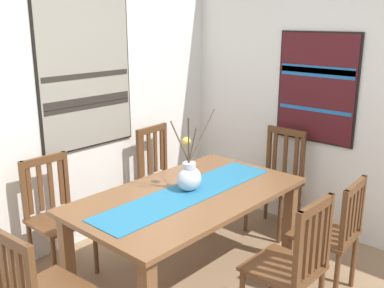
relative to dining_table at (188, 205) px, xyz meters
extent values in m
cube|color=silver|center=(-0.32, 1.22, 0.72)|extent=(6.40, 0.12, 2.70)
cube|color=silver|center=(1.54, -0.64, 0.72)|extent=(0.12, 6.40, 2.70)
cube|color=brown|center=(0.00, 0.00, 0.08)|extent=(1.74, 0.99, 0.03)
cube|color=brown|center=(0.79, -0.41, -0.28)|extent=(0.08, 0.08, 0.69)
cube|color=brown|center=(-0.79, 0.41, -0.28)|extent=(0.08, 0.08, 0.69)
cube|color=brown|center=(0.79, 0.41, -0.28)|extent=(0.08, 0.08, 0.69)
cube|color=#236B93|center=(0.00, 0.00, 0.10)|extent=(1.60, 0.36, 0.01)
ellipsoid|color=silver|center=(0.04, 0.03, 0.19)|extent=(0.20, 0.17, 0.19)
cylinder|color=silver|center=(0.04, 0.03, 0.30)|extent=(0.10, 0.10, 0.04)
cylinder|color=brown|center=(-0.01, 0.07, 0.48)|extent=(0.11, 0.09, 0.33)
cylinder|color=brown|center=(-0.01, -0.02, 0.50)|extent=(0.11, 0.10, 0.37)
cylinder|color=brown|center=(0.13, -0.02, 0.51)|extent=(0.18, 0.10, 0.39)
cylinder|color=brown|center=(0.03, -0.02, 0.46)|extent=(0.04, 0.10, 0.28)
sphere|color=#E5CC4C|center=(0.06, 0.07, 0.47)|extent=(0.07, 0.07, 0.07)
cube|color=brown|center=(1.17, -0.02, -0.17)|extent=(0.43, 0.43, 0.03)
cylinder|color=brown|center=(0.99, -0.20, -0.40)|extent=(0.04, 0.04, 0.45)
cylinder|color=brown|center=(0.98, 0.16, -0.40)|extent=(0.04, 0.04, 0.45)
cylinder|color=brown|center=(1.35, -0.20, -0.40)|extent=(0.04, 0.04, 0.45)
cylinder|color=brown|center=(1.34, 0.16, -0.40)|extent=(0.04, 0.04, 0.45)
cube|color=brown|center=(1.36, -0.20, 0.09)|extent=(0.04, 0.04, 0.50)
cube|color=brown|center=(1.35, 0.16, 0.09)|extent=(0.04, 0.04, 0.50)
cube|color=brown|center=(1.36, -0.02, 0.32)|extent=(0.04, 0.38, 0.06)
cube|color=brown|center=(1.36, -0.13, 0.08)|extent=(0.02, 0.04, 0.41)
cube|color=brown|center=(1.36, -0.02, 0.08)|extent=(0.02, 0.04, 0.41)
cube|color=brown|center=(1.35, 0.10, 0.08)|extent=(0.02, 0.04, 0.41)
cube|color=brown|center=(-0.59, 0.80, -0.17)|extent=(0.43, 0.43, 0.03)
cylinder|color=brown|center=(-0.42, 0.61, -0.40)|extent=(0.04, 0.04, 0.45)
cylinder|color=brown|center=(-0.78, 0.62, -0.40)|extent=(0.04, 0.04, 0.45)
cylinder|color=brown|center=(-0.41, 0.97, -0.40)|extent=(0.04, 0.04, 0.45)
cylinder|color=brown|center=(-0.77, 0.98, -0.40)|extent=(0.04, 0.04, 0.45)
cube|color=brown|center=(-0.41, 0.98, 0.08)|extent=(0.04, 0.04, 0.47)
cube|color=brown|center=(-0.77, 0.99, 0.08)|extent=(0.04, 0.04, 0.47)
cube|color=brown|center=(-0.59, 0.99, 0.28)|extent=(0.38, 0.04, 0.06)
cube|color=brown|center=(-0.45, 0.98, 0.06)|extent=(0.04, 0.02, 0.38)
cube|color=brown|center=(-0.54, 0.98, 0.06)|extent=(0.04, 0.02, 0.38)
cube|color=brown|center=(-0.64, 0.99, 0.06)|extent=(0.04, 0.02, 0.38)
cube|color=brown|center=(-0.73, 0.99, 0.06)|extent=(0.04, 0.02, 0.38)
cube|color=brown|center=(0.57, -0.82, -0.17)|extent=(0.45, 0.45, 0.03)
cylinder|color=brown|center=(0.38, -0.65, -0.40)|extent=(0.04, 0.04, 0.45)
cylinder|color=brown|center=(0.74, -0.62, -0.40)|extent=(0.04, 0.04, 0.45)
cylinder|color=brown|center=(0.41, -1.01, -0.40)|extent=(0.04, 0.04, 0.45)
cylinder|color=brown|center=(0.77, -0.98, -0.40)|extent=(0.04, 0.04, 0.45)
cube|color=brown|center=(0.41, -1.02, 0.06)|extent=(0.04, 0.04, 0.43)
cube|color=brown|center=(0.77, -0.99, 0.06)|extent=(0.04, 0.04, 0.43)
cube|color=brown|center=(0.59, -1.00, 0.24)|extent=(0.38, 0.06, 0.06)
cube|color=brown|center=(0.44, -1.02, 0.04)|extent=(0.04, 0.02, 0.34)
cube|color=brown|center=(0.51, -1.01, 0.04)|extent=(0.04, 0.02, 0.34)
cube|color=brown|center=(0.59, -1.00, 0.04)|extent=(0.04, 0.02, 0.34)
cube|color=brown|center=(0.66, -1.00, 0.04)|extent=(0.04, 0.02, 0.34)
cube|color=brown|center=(0.74, -0.99, 0.04)|extent=(0.04, 0.02, 0.34)
cube|color=brown|center=(0.58, 0.81, -0.17)|extent=(0.45, 0.45, 0.03)
cylinder|color=brown|center=(0.77, 0.64, -0.40)|extent=(0.04, 0.04, 0.45)
cylinder|color=brown|center=(0.41, 0.61, -0.40)|extent=(0.04, 0.04, 0.45)
cylinder|color=brown|center=(0.75, 1.00, -0.40)|extent=(0.04, 0.04, 0.45)
cylinder|color=brown|center=(0.39, 0.97, -0.40)|extent=(0.04, 0.04, 0.45)
cube|color=brown|center=(0.75, 1.01, 0.09)|extent=(0.04, 0.04, 0.50)
cube|color=brown|center=(0.39, 0.98, 0.09)|extent=(0.04, 0.04, 0.50)
cube|color=brown|center=(0.57, 1.00, 0.31)|extent=(0.38, 0.06, 0.06)
cube|color=brown|center=(0.70, 1.00, 0.08)|extent=(0.04, 0.02, 0.41)
cube|color=brown|center=(0.61, 1.00, 0.08)|extent=(0.04, 0.02, 0.41)
cube|color=brown|center=(0.52, 0.99, 0.08)|extent=(0.04, 0.02, 0.41)
cube|color=brown|center=(0.43, 0.99, 0.08)|extent=(0.04, 0.02, 0.41)
cube|color=brown|center=(-1.35, -0.18, 0.06)|extent=(0.04, 0.04, 0.44)
cube|color=brown|center=(-1.36, 0.00, 0.25)|extent=(0.06, 0.38, 0.06)
cube|color=brown|center=(-1.37, 0.08, 0.05)|extent=(0.02, 0.04, 0.35)
cube|color=brown|center=(-1.36, 0.00, 0.05)|extent=(0.02, 0.04, 0.35)
cube|color=brown|center=(-1.35, -0.08, 0.05)|extent=(0.02, 0.04, 0.35)
cube|color=brown|center=(-1.35, -0.15, 0.05)|extent=(0.02, 0.04, 0.35)
cube|color=brown|center=(-0.03, -0.84, -0.17)|extent=(0.43, 0.43, 0.03)
cylinder|color=brown|center=(0.16, -0.66, -0.40)|extent=(0.04, 0.04, 0.45)
cube|color=brown|center=(-0.21, -1.02, 0.09)|extent=(0.04, 0.04, 0.49)
cube|color=brown|center=(0.15, -1.03, 0.09)|extent=(0.04, 0.04, 0.49)
cube|color=brown|center=(-0.03, -1.03, 0.30)|extent=(0.38, 0.04, 0.06)
cube|color=brown|center=(-0.18, -1.02, 0.07)|extent=(0.04, 0.02, 0.40)
cube|color=brown|center=(-0.11, -1.03, 0.07)|extent=(0.04, 0.02, 0.40)
cube|color=brown|center=(-0.03, -1.03, 0.07)|extent=(0.04, 0.02, 0.40)
cube|color=brown|center=(0.04, -1.03, 0.07)|extent=(0.04, 0.02, 0.40)
cube|color=brown|center=(0.12, -1.03, 0.07)|extent=(0.04, 0.02, 0.40)
cube|color=black|center=(-0.03, 1.16, 0.89)|extent=(0.93, 0.04, 1.30)
cube|color=gray|center=(-0.03, 1.14, 0.89)|extent=(0.90, 0.01, 1.27)
cube|color=#2D2823|center=(-0.03, 1.13, 0.66)|extent=(0.87, 0.00, 0.07)
cube|color=#2D2823|center=(-0.03, 1.13, 0.61)|extent=(0.87, 0.00, 0.04)
cube|color=#2D2823|center=(-0.03, 1.13, 0.87)|extent=(0.87, 0.00, 0.05)
cube|color=black|center=(1.48, -0.22, 0.73)|extent=(0.04, 0.77, 1.00)
cube|color=#471419|center=(1.46, -0.22, 0.73)|extent=(0.01, 0.74, 0.97)
cube|color=#1E60A8|center=(1.46, -0.22, 0.54)|extent=(0.00, 0.71, 0.03)
cube|color=#1E60A8|center=(1.46, -0.22, 0.88)|extent=(0.00, 0.71, 0.08)
cube|color=#1E60A8|center=(1.46, -0.22, 0.90)|extent=(0.00, 0.71, 0.07)
camera|label=1|loc=(-2.26, -2.08, 1.35)|focal=41.84mm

